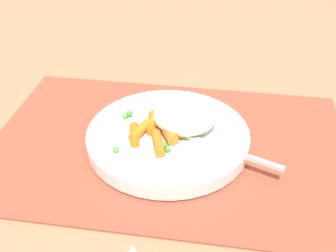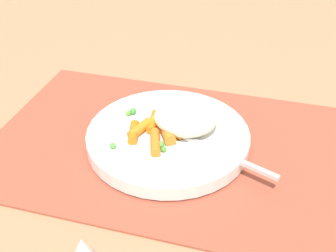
{
  "view_description": "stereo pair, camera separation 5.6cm",
  "coord_description": "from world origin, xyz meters",
  "px_view_note": "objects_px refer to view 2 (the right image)",
  "views": [
    {
      "loc": [
        -0.07,
        0.47,
        0.38
      ],
      "look_at": [
        0.0,
        0.0,
        0.04
      ],
      "focal_mm": 44.88,
      "sensor_mm": 36.0,
      "label": 1
    },
    {
      "loc": [
        -0.13,
        0.46,
        0.38
      ],
      "look_at": [
        0.0,
        0.0,
        0.04
      ],
      "focal_mm": 44.88,
      "sensor_mm": 36.0,
      "label": 2
    }
  ],
  "objects_px": {
    "rice_mound": "(185,118)",
    "carrot_portion": "(155,130)",
    "fork": "(192,141)",
    "plate": "(168,137)"
  },
  "relations": [
    {
      "from": "rice_mound",
      "to": "fork",
      "type": "xyz_separation_m",
      "value": [
        -0.02,
        0.03,
        -0.02
      ]
    },
    {
      "from": "plate",
      "to": "carrot_portion",
      "type": "xyz_separation_m",
      "value": [
        0.02,
        0.01,
        0.02
      ]
    },
    {
      "from": "plate",
      "to": "rice_mound",
      "type": "distance_m",
      "value": 0.04
    },
    {
      "from": "carrot_portion",
      "to": "plate",
      "type": "bearing_deg",
      "value": -146.99
    },
    {
      "from": "rice_mound",
      "to": "carrot_portion",
      "type": "distance_m",
      "value": 0.05
    },
    {
      "from": "rice_mound",
      "to": "carrot_portion",
      "type": "relative_size",
      "value": 0.95
    },
    {
      "from": "plate",
      "to": "fork",
      "type": "xyz_separation_m",
      "value": [
        -0.04,
        0.02,
        0.01
      ]
    },
    {
      "from": "fork",
      "to": "rice_mound",
      "type": "bearing_deg",
      "value": -59.11
    },
    {
      "from": "rice_mound",
      "to": "fork",
      "type": "height_order",
      "value": "rice_mound"
    },
    {
      "from": "rice_mound",
      "to": "carrot_portion",
      "type": "height_order",
      "value": "rice_mound"
    }
  ]
}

